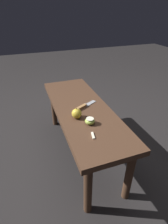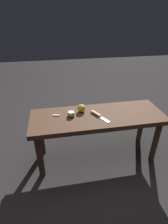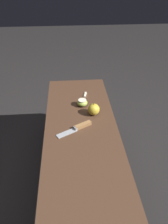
% 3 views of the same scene
% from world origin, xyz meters
% --- Properties ---
extents(ground_plane, '(8.00, 8.00, 0.00)m').
position_xyz_m(ground_plane, '(0.00, 0.00, 0.00)').
color(ground_plane, black).
extents(wooden_bench, '(1.14, 0.40, 0.47)m').
position_xyz_m(wooden_bench, '(0.00, 0.00, 0.40)').
color(wooden_bench, '#472D1E').
rests_on(wooden_bench, ground_plane).
extents(knife, '(0.12, 0.20, 0.02)m').
position_xyz_m(knife, '(-0.00, -0.01, 0.47)').
color(knife, '#9EA0A5').
rests_on(knife, wooden_bench).
extents(apple_whole, '(0.07, 0.07, 0.08)m').
position_xyz_m(apple_whole, '(-0.13, 0.08, 0.50)').
color(apple_whole, gold).
rests_on(apple_whole, wooden_bench).
extents(apple_cut, '(0.07, 0.07, 0.04)m').
position_xyz_m(apple_cut, '(-0.22, 0.02, 0.49)').
color(apple_cut, '#9EB747').
rests_on(apple_cut, wooden_bench).
extents(apple_slice_near_knife, '(0.06, 0.03, 0.01)m').
position_xyz_m(apple_slice_near_knife, '(-0.35, 0.05, 0.47)').
color(apple_slice_near_knife, silver).
rests_on(apple_slice_near_knife, wooden_bench).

